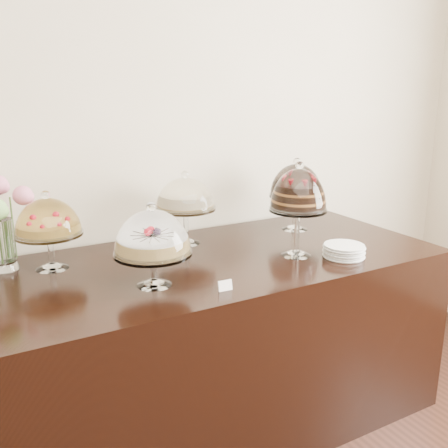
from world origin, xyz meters
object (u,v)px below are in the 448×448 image
cake_stand_sugar_sponge (152,236)px  cake_stand_fruit_tart (48,220)px  cake_stand_choco_layer (298,194)px  display_counter (219,340)px  cake_stand_dark_choco (296,183)px  plate_stack (344,251)px  flower_vase (0,219)px  cake_stand_cheesecake (185,197)px

cake_stand_sugar_sponge → cake_stand_fruit_tart: (-0.34, 0.42, 0.01)m
cake_stand_choco_layer → cake_stand_fruit_tart: 1.17m
display_counter → cake_stand_dark_choco: bearing=19.5°
cake_stand_sugar_sponge → plate_stack: size_ratio=1.80×
cake_stand_choco_layer → flower_vase: 1.38m
cake_stand_sugar_sponge → cake_stand_fruit_tart: bearing=128.9°
cake_stand_choco_layer → flower_vase: cake_stand_choco_layer is taller
flower_vase → cake_stand_fruit_tart: bearing=-28.0°
cake_stand_sugar_sponge → flower_vase: flower_vase is taller
cake_stand_choco_layer → cake_stand_dark_choco: (0.28, 0.38, -0.04)m
display_counter → plate_stack: (0.53, -0.30, 0.48)m
cake_stand_cheesecake → cake_stand_choco_layer: bearing=-48.5°
cake_stand_dark_choco → flower_vase: 1.56m
cake_stand_dark_choco → plate_stack: cake_stand_dark_choco is taller
cake_stand_choco_layer → cake_stand_cheesecake: bearing=131.5°
display_counter → cake_stand_sugar_sponge: bearing=-156.1°
cake_stand_choco_layer → cake_stand_dark_choco: 0.47m
cake_stand_fruit_tart → cake_stand_dark_choco: bearing=-0.5°
cake_stand_sugar_sponge → plate_stack: 0.97m
display_counter → cake_stand_fruit_tart: 1.03m
display_counter → cake_stand_cheesecake: 0.76m
cake_stand_sugar_sponge → cake_stand_dark_choco: bearing=21.3°
cake_stand_cheesecake → flower_vase: (-0.89, 0.05, -0.02)m
flower_vase → cake_stand_dark_choco: bearing=-4.2°
cake_stand_sugar_sponge → cake_stand_choco_layer: (0.76, 0.02, 0.10)m
display_counter → cake_stand_fruit_tart: bearing=162.6°
cake_stand_cheesecake → cake_stand_fruit_tart: (-0.70, -0.05, -0.03)m
cake_stand_sugar_sponge → cake_stand_fruit_tart: cake_stand_fruit_tart is taller
cake_stand_sugar_sponge → cake_stand_choco_layer: size_ratio=0.77×
cake_stand_choco_layer → plate_stack: (0.19, -0.14, -0.28)m
display_counter → flower_vase: size_ratio=5.29×
cake_stand_choco_layer → cake_stand_cheesecake: size_ratio=1.20×
cake_stand_choco_layer → cake_stand_cheesecake: cake_stand_choco_layer is taller
cake_stand_cheesecake → flower_vase: 0.89m
display_counter → cake_stand_cheesecake: (-0.04, 0.28, 0.70)m
cake_stand_choco_layer → plate_stack: size_ratio=2.35×
cake_stand_choco_layer → cake_stand_cheesecake: (-0.39, 0.44, -0.06)m
cake_stand_choco_layer → display_counter: bearing=155.3°
plate_stack → cake_stand_fruit_tart: bearing=157.5°
cake_stand_sugar_sponge → cake_stand_dark_choco: cake_stand_dark_choco is taller
cake_stand_cheesecake → cake_stand_dark_choco: bearing=-5.3°
cake_stand_dark_choco → cake_stand_choco_layer: bearing=-126.0°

